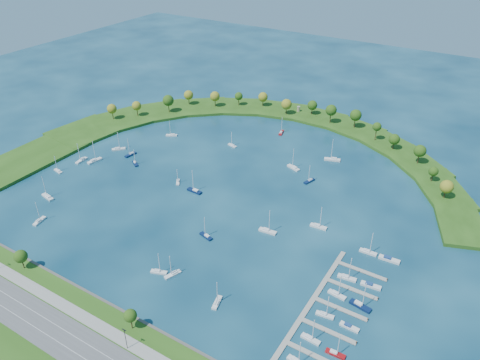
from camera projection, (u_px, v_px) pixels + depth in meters
The scene contains 38 objects.
ground at pixel (228, 187), 268.38m from camera, with size 700.00×700.00×0.00m, color #07283E.
south_shoreline at pixel (56, 330), 178.53m from camera, with size 420.00×43.10×11.60m.
breakwater at pixel (210, 136), 323.97m from camera, with size 286.74×247.64×2.00m.
breakwater_trees at pixel (278, 114), 333.45m from camera, with size 240.12×93.41×14.21m.
harbor_tower at pixel (299, 109), 357.75m from camera, with size 2.60×2.60×4.02m.
dock_system at pixel (324, 315), 185.75m from camera, with size 24.28×82.00×1.60m.
moored_boat_0 at pixel (178, 182), 272.26m from camera, with size 5.15×6.32×9.47m.
moored_boat_1 at pixel (232, 145), 312.37m from camera, with size 7.29×3.73×10.32m.
moored_boat_2 at pixel (131, 154), 301.26m from camera, with size 3.58×8.50×12.12m.
moored_boat_3 at pixel (159, 271), 206.77m from camera, with size 7.82×4.54×11.10m.
moored_boat_4 at pixel (206, 236), 228.60m from camera, with size 8.14×4.11×11.52m.
moored_boat_5 at pixel (195, 190), 263.79m from camera, with size 9.47×3.13×13.72m.
moored_boat_6 at pixel (294, 167), 286.38m from camera, with size 9.57×5.73×13.61m.
moored_boat_7 at pixel (332, 159), 295.35m from camera, with size 10.55×5.90×14.95m.
moored_boat_8 at pixel (217, 302), 191.06m from camera, with size 3.93×7.99×11.31m.
moored_boat_9 at pixel (172, 135), 325.86m from camera, with size 8.02×5.92×11.72m.
moored_boat_10 at pixel (309, 181), 273.16m from camera, with size 4.50×8.09×11.46m.
moored_boat_11 at pixel (58, 171), 283.19m from camera, with size 7.51×3.43×10.66m.
moored_boat_12 at pixel (81, 160), 294.60m from camera, with size 3.12×8.91×12.86m.
moored_boat_13 at pixel (318, 226), 235.24m from camera, with size 8.82×3.02×12.76m.
moored_boat_14 at pixel (135, 163), 291.22m from camera, with size 7.37×5.70×10.89m.
moored_boat_15 at pixel (48, 196), 258.43m from camera, with size 9.57×4.24×13.60m.
moored_boat_16 at pixel (267, 231), 231.96m from camera, with size 9.34×3.34×13.46m.
moored_boat_17 at pixel (95, 160), 293.95m from camera, with size 4.51×10.08×14.32m.
moored_boat_18 at pixel (39, 220), 239.30m from camera, with size 3.87×8.32×11.81m.
moored_boat_19 at pixel (281, 132), 329.43m from camera, with size 4.23×8.40×11.90m.
moored_boat_20 at pixel (119, 149), 307.91m from camera, with size 7.83×8.07×12.92m.
moored_boat_21 at pixel (173, 274), 205.34m from camera, with size 4.80×8.13×11.54m.
docked_boat_2 at pixel (311, 338), 175.28m from camera, with size 7.89×2.70×11.40m.
docked_boat_3 at pixel (335, 353), 169.65m from camera, with size 7.60×2.43×11.05m.
docked_boat_4 at pixel (325, 314), 185.40m from camera, with size 7.64×2.99×10.94m.
docked_boat_5 at pixel (349, 327), 180.46m from camera, with size 7.89×2.46×1.59m.
docked_boat_6 at pixel (337, 294), 194.91m from camera, with size 8.22×3.24×11.76m.
docked_boat_7 at pixel (360, 305), 189.51m from camera, with size 9.59×4.12×13.65m.
docked_boat_8 at pixel (347, 277), 203.54m from camera, with size 8.51×3.21×12.21m.
docked_boat_9 at pixel (371, 285), 199.60m from camera, with size 8.98×3.26×1.79m.
docked_boat_10 at pixel (368, 252), 218.29m from camera, with size 8.29×2.51×12.11m.
docked_boat_11 at pixel (389, 259), 213.99m from camera, with size 9.74×3.14×1.96m.
Camera 1 is at (124.61, -189.58, 143.62)m, focal length 34.63 mm.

